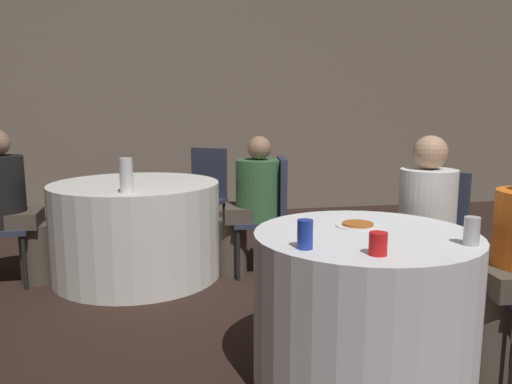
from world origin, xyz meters
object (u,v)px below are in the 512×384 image
Objects in this scene: table_near at (363,310)px; soda_can_blue at (305,234)px; bottle_far at (126,175)px; soda_can_silver at (472,231)px; table_far at (137,229)px; chair_far_east at (271,206)px; chair_near_northeast at (431,234)px; pizza_plate_near at (358,225)px; person_green_jacket at (251,203)px; person_white_shirt at (422,234)px; chair_far_northeast at (205,188)px; person_black_shirt at (11,206)px.

table_near is 8.60× the size of soda_can_blue.
soda_can_silver is at bearing -47.46° from bottle_far.
chair_far_east is (1.06, -0.16, 0.18)m from table_far.
soda_can_silver is (-0.35, -0.91, 0.26)m from chair_near_northeast.
soda_can_silver is (0.34, -0.42, 0.05)m from pizza_plate_near.
soda_can_blue is (-0.28, -1.90, 0.26)m from chair_far_east.
person_green_jacket is 4.62× the size of bottle_far.
table_far is at bearing 124.83° from soda_can_silver.
pizza_plate_near is at bearing 82.33° from person_white_shirt.
chair_near_northeast reaches higher than table_near.
person_green_jacket is 2.10m from soda_can_silver.
person_green_jacket reaches higher than table_near.
table_far is 0.69m from bottle_far.
table_near is 0.96m from chair_near_northeast.
chair_far_northeast is 2.47m from person_white_shirt.
chair_far_east is at bearing 92.44° from table_near.
chair_far_east is (0.44, -1.03, 0.00)m from chair_far_northeast.
soda_can_blue reaches higher than pizza_plate_near.
soda_can_blue is (-1.06, -0.83, 0.26)m from chair_near_northeast.
table_near is 4.34× the size of bottle_far.
soda_can_silver is (0.35, -0.28, 0.44)m from table_near.
person_green_jacket reaches higher than soda_can_blue.
bottle_far is at bearing 117.25° from soda_can_blue.
chair_near_northeast is 1.37m from soda_can_blue.
soda_can_blue is at bearing 85.84° from person_white_shirt.
person_black_shirt is at bearing 152.39° from bottle_far.
person_white_shirt reaches higher than pizza_plate_near.
chair_far_northeast is at bearing 93.03° from soda_can_blue.
person_green_jacket reaches higher than chair_near_northeast.
person_green_jacket is at bearing 20.47° from bottle_far.
chair_far_east is 1.18m from bottle_far.
soda_can_blue is (0.16, -2.93, 0.26)m from chair_far_northeast.
person_green_jacket is (0.28, -1.01, 0.02)m from chair_far_northeast.
person_green_jacket is 9.16× the size of soda_can_silver.
person_green_jacket is (0.90, -0.14, 0.20)m from table_far.
table_far is 5.44× the size of bottle_far.
soda_can_silver is 1.00× the size of soda_can_blue.
soda_can_silver is at bearing -159.31° from chair_far_east.
table_far is 2.19m from person_white_shirt.
table_near is 1.75m from person_green_jacket.
chair_far_east is (-0.78, 1.07, 0.00)m from chair_near_northeast.
person_white_shirt is at bearing -38.01° from table_far.
chair_near_northeast is 1.01m from soda_can_silver.
person_white_shirt is (0.65, -1.18, 0.04)m from chair_far_east.
table_far is 2.22m from chair_near_northeast.
soda_can_blue is at bearing 86.36° from chair_near_northeast.
table_near is at bearing 46.76° from person_black_shirt.
chair_far_northeast is 7.74× the size of soda_can_silver.
bottle_far reaches higher than chair_far_east.
soda_can_silver is at bearing 117.17° from chair_near_northeast.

